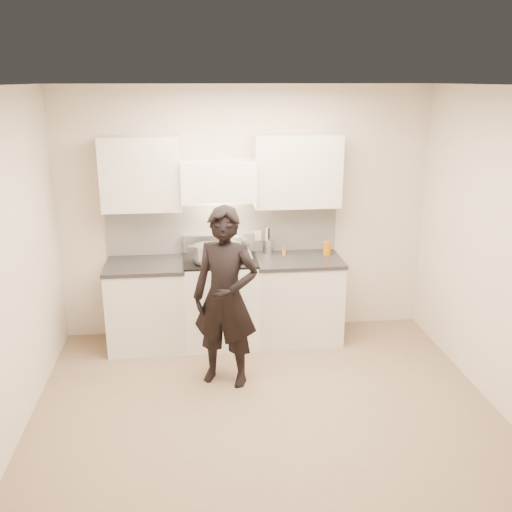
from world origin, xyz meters
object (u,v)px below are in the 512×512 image
at_px(counter_right, 297,298).
at_px(person, 226,298).
at_px(utensil_crock, 268,245).
at_px(stove, 221,300).
at_px(wok, 235,246).

bearing_deg(counter_right, person, -133.72).
height_order(counter_right, utensil_crock, utensil_crock).
xyz_separation_m(stove, utensil_crock, (0.53, 0.22, 0.54)).
distance_m(counter_right, wok, 0.89).
bearing_deg(wok, person, -99.43).
relative_size(stove, person, 0.57).
bearing_deg(utensil_crock, counter_right, -36.96).
distance_m(wok, person, 1.02).
bearing_deg(stove, utensil_crock, 22.90).
bearing_deg(person, wok, 102.49).
height_order(stove, utensil_crock, utensil_crock).
relative_size(stove, counter_right, 1.04).
xyz_separation_m(utensil_crock, person, (-0.53, -1.09, -0.17)).
height_order(stove, person, person).
xyz_separation_m(wok, person, (-0.16, -0.98, -0.20)).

